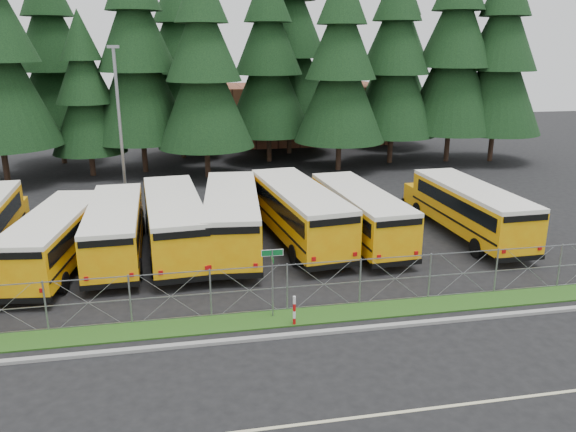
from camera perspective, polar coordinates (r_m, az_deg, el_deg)
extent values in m
plane|color=black|center=(23.78, 1.86, -8.29)|extent=(120.00, 120.00, 0.00)
cube|color=gray|center=(21.06, 3.73, -11.67)|extent=(50.00, 0.25, 0.12)
cube|color=#224614|center=(22.28, 2.82, -10.05)|extent=(50.00, 1.40, 0.06)
cube|color=beige|center=(17.14, 8.02, -19.50)|extent=(50.00, 0.12, 0.01)
cube|color=brown|center=(62.32, -0.74, 10.40)|extent=(22.00, 10.00, 6.00)
cylinder|color=gray|center=(21.58, -1.57, -6.94)|extent=(0.06, 0.06, 2.80)
cube|color=#0D6028|center=(21.10, -1.60, -3.76)|extent=(0.80, 0.03, 0.22)
cube|color=white|center=(21.10, -1.60, -3.76)|extent=(0.84, 0.02, 0.26)
cube|color=#0D6028|center=(21.18, -1.60, -4.36)|extent=(0.03, 0.55, 0.18)
cylinder|color=#B20C0C|center=(21.32, 0.64, -9.62)|extent=(0.11, 0.11, 1.20)
cylinder|color=gray|center=(36.85, -16.65, 8.26)|extent=(0.20, 0.20, 10.00)
cube|color=gray|center=(36.49, -17.34, 16.10)|extent=(0.70, 0.35, 0.18)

